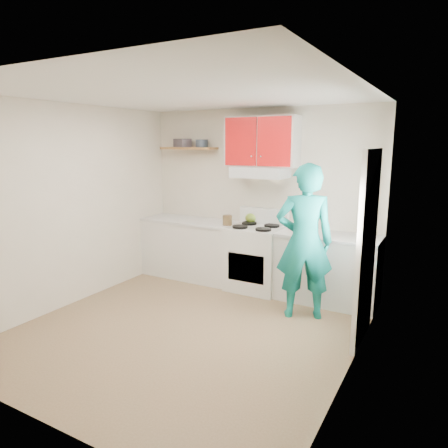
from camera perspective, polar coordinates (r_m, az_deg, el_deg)
The scene contains 21 objects.
floor at distance 4.92m, azimuth -4.81°, elevation -14.21°, with size 3.80×3.80×0.00m, color brown.
ceiling at distance 4.47m, azimuth -5.37°, elevation 17.48°, with size 3.60×3.80×0.04m, color white.
back_wall at distance 6.16m, azimuth 4.93°, elevation 3.63°, with size 3.60×0.04×2.60m, color beige.
front_wall at distance 3.17m, azimuth -24.80°, elevation -4.59°, with size 3.60×0.04×2.60m, color beige.
left_wall at distance 5.72m, azimuth -20.18°, elevation 2.40°, with size 0.04×3.80×2.60m, color beige.
right_wall at distance 3.82m, azimuth 17.85°, elevation -1.54°, with size 0.04×3.80×2.60m, color beige.
door at distance 4.56m, azimuth 19.12°, elevation -3.16°, with size 0.05×0.85×2.05m, color white.
door_glass at distance 4.48m, azimuth 19.13°, elevation 2.15°, with size 0.01×0.55×0.95m, color white.
counter_left at distance 6.56m, azimuth -4.60°, elevation -3.46°, with size 1.52×0.60×0.90m, color silver.
counter_right at distance 5.69m, azimuth 14.08°, elevation -6.08°, with size 1.32×0.60×0.90m, color silver.
stove at distance 6.00m, azimuth 4.38°, elevation -4.76°, with size 0.76×0.65×0.92m, color white.
range_hood at distance 5.88m, azimuth 5.00°, elevation 7.14°, with size 0.76×0.44×0.15m, color silver.
upper_cabinets at distance 5.92m, azimuth 5.29°, elevation 11.28°, with size 1.02×0.33×0.70m, color #B5100F.
shelf at distance 6.54m, azimuth -4.89°, elevation 10.40°, with size 0.90×0.30×0.04m, color brown.
books at distance 6.58m, azimuth -5.77°, elevation 11.10°, with size 0.25×0.18×0.13m, color #3F3840.
tin at distance 6.41m, azimuth -3.08°, elevation 11.08°, with size 0.19×0.19×0.12m, color #333D4C.
kettle at distance 6.19m, azimuth 3.78°, elevation 0.83°, with size 0.18×0.18×0.15m, color olive.
crock at distance 6.01m, azimuth 0.46°, elevation 0.43°, with size 0.14×0.14×0.17m, color #493720.
cutting_board at distance 5.64m, azimuth 12.35°, elevation -1.33°, with size 0.28×0.21×0.02m, color olive.
silicone_mat at distance 5.50m, azimuth 17.23°, elevation -1.95°, with size 0.29×0.24×0.01m, color red.
person at distance 5.02m, azimuth 11.06°, elevation -2.44°, with size 0.69×0.45×1.88m, color #0D7872.
Camera 1 is at (2.51, -3.67, 2.11)m, focal length 33.04 mm.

